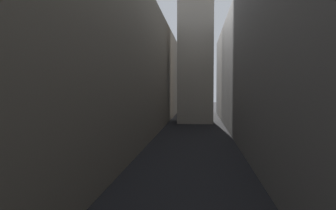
# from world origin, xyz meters

# --- Properties ---
(ground_plane) EXTENTS (264.00, 264.00, 0.00)m
(ground_plane) POSITION_xyz_m (0.00, 48.00, 0.00)
(ground_plane) COLOR black
(building_block_left) EXTENTS (10.80, 108.00, 19.81)m
(building_block_left) POSITION_xyz_m (-10.90, 50.00, 9.90)
(building_block_left) COLOR #756B5B
(building_block_left) RESTS_ON ground
(building_block_right) EXTENTS (14.52, 108.00, 19.54)m
(building_block_right) POSITION_xyz_m (12.76, 50.00, 9.77)
(building_block_right) COLOR slate
(building_block_right) RESTS_ON ground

